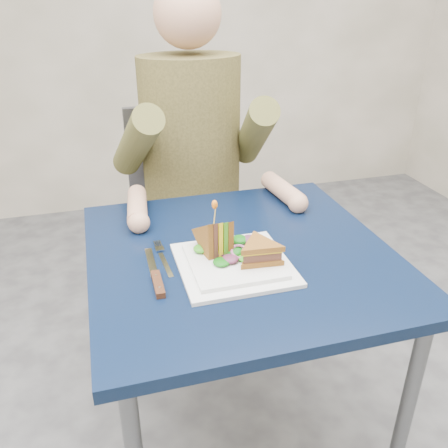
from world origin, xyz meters
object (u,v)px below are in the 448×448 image
object	(u,v)px
diner	(192,123)
sandwich_flat	(260,252)
sandwich_upright	(215,240)
fork	(163,259)
knife	(157,280)
plate	(234,263)
table	(240,278)
chair	(189,211)

from	to	relation	value
diner	sandwich_flat	size ratio (longest dim) A/B	5.76
diner	sandwich_flat	xyz separation A→B (m)	(0.02, -0.64, -0.14)
sandwich_upright	fork	bearing A→B (deg)	166.25
sandwich_flat	knife	world-z (taller)	sandwich_flat
sandwich_flat	fork	size ratio (longest dim) A/B	0.72
plate	sandwich_upright	size ratio (longest dim) A/B	1.86
diner	sandwich_upright	world-z (taller)	diner
plate	sandwich_flat	world-z (taller)	sandwich_flat
table	chair	xyz separation A→B (m)	(0.00, 0.66, -0.11)
table	sandwich_flat	world-z (taller)	sandwich_flat
sandwich_flat	knife	xyz separation A→B (m)	(-0.24, 0.01, -0.04)
diner	plate	distance (m)	0.64
plate	diner	bearing A→B (deg)	86.48
chair	knife	bearing A→B (deg)	-106.73
table	fork	xyz separation A→B (m)	(-0.19, 0.01, 0.08)
table	sandwich_upright	xyz separation A→B (m)	(-0.07, -0.02, 0.13)
chair	fork	distance (m)	0.71
chair	plate	xyz separation A→B (m)	(-0.04, -0.73, 0.20)
table	chair	world-z (taller)	chair
table	chair	size ratio (longest dim) A/B	0.81
fork	sandwich_upright	bearing A→B (deg)	-13.75
chair	sandwich_upright	size ratio (longest dim) A/B	6.67
chair	diner	xyz separation A→B (m)	(-0.00, -0.11, 0.37)
table	fork	distance (m)	0.21
plate	fork	bearing A→B (deg)	154.36
plate	sandwich_flat	bearing A→B (deg)	-24.44
table	plate	world-z (taller)	plate
diner	sandwich_upright	distance (m)	0.59
sandwich_flat	plate	bearing A→B (deg)	155.56
chair	sandwich_upright	bearing A→B (deg)	-95.99
table	diner	world-z (taller)	diner
chair	fork	bearing A→B (deg)	-106.51
fork	table	bearing A→B (deg)	-3.10
sandwich_upright	knife	world-z (taller)	sandwich_upright
sandwich_flat	sandwich_upright	distance (m)	0.11
chair	plate	size ratio (longest dim) A/B	3.58
plate	sandwich_upright	bearing A→B (deg)	126.97
sandwich_flat	fork	distance (m)	0.24
chair	table	bearing A→B (deg)	-90.00
fork	chair	bearing A→B (deg)	73.49
table	knife	distance (m)	0.25
chair	diner	distance (m)	0.39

